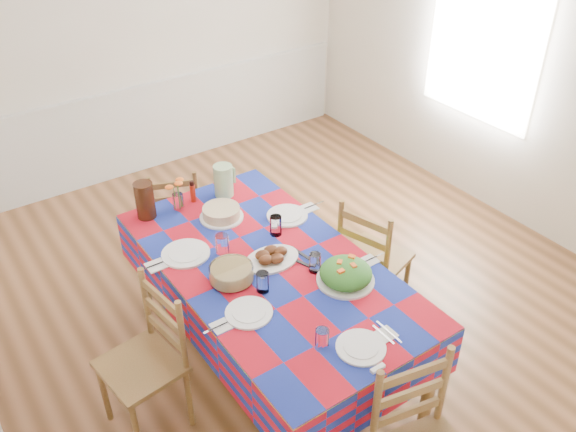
% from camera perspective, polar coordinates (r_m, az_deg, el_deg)
% --- Properties ---
extents(room, '(4.58, 5.08, 2.78)m').
position_cam_1_polar(room, '(4.15, 0.62, 7.59)').
color(room, brown).
rests_on(room, ground).
extents(wainscot, '(4.41, 0.06, 0.92)m').
position_cam_1_polar(wainscot, '(6.51, -12.32, 8.55)').
color(wainscot, silver).
rests_on(wainscot, room).
extents(window_right, '(0.00, 1.40, 1.40)m').
position_cam_1_polar(window_right, '(5.77, 17.84, 15.29)').
color(window_right, white).
rests_on(window_right, room).
extents(dining_table, '(1.15, 2.14, 0.83)m').
position_cam_1_polar(dining_table, '(3.85, -1.73, -5.67)').
color(dining_table, brown).
rests_on(dining_table, room).
extents(setting_near_head, '(0.43, 0.29, 0.13)m').
position_cam_1_polar(setting_near_head, '(3.26, 5.62, -11.81)').
color(setting_near_head, white).
rests_on(setting_near_head, dining_table).
extents(setting_left_near, '(0.49, 0.29, 0.13)m').
position_cam_1_polar(setting_left_near, '(3.49, -3.29, -8.00)').
color(setting_left_near, white).
rests_on(setting_left_near, dining_table).
extents(setting_left_far, '(0.56, 0.33, 0.15)m').
position_cam_1_polar(setting_left_far, '(3.89, -8.43, -3.24)').
color(setting_left_far, white).
rests_on(setting_left_far, dining_table).
extents(setting_right_near, '(0.49, 0.29, 0.13)m').
position_cam_1_polar(setting_right_near, '(3.74, 4.58, -4.76)').
color(setting_right_near, white).
rests_on(setting_right_near, dining_table).
extents(setting_right_far, '(0.54, 0.31, 0.14)m').
position_cam_1_polar(setting_right_far, '(4.14, -0.37, -0.25)').
color(setting_right_far, white).
rests_on(setting_right_far, dining_table).
extents(meat_platter, '(0.36, 0.26, 0.07)m').
position_cam_1_polar(meat_platter, '(3.80, -1.57, -3.85)').
color(meat_platter, white).
rests_on(meat_platter, dining_table).
extents(salad_platter, '(0.35, 0.35, 0.15)m').
position_cam_1_polar(salad_platter, '(3.64, 5.43, -5.41)').
color(salad_platter, white).
rests_on(salad_platter, dining_table).
extents(pasta_bowl, '(0.27, 0.27, 0.10)m').
position_cam_1_polar(pasta_bowl, '(3.66, -5.32, -5.38)').
color(pasta_bowl, white).
rests_on(pasta_bowl, dining_table).
extents(cake, '(0.30, 0.30, 0.08)m').
position_cam_1_polar(cake, '(4.21, -6.26, 0.27)').
color(cake, white).
rests_on(cake, dining_table).
extents(serving_utensils, '(0.16, 0.35, 0.01)m').
position_cam_1_polar(serving_utensils, '(3.81, 1.75, -4.27)').
color(serving_utensils, black).
rests_on(serving_utensils, dining_table).
extents(flower_vase, '(0.15, 0.13, 0.25)m').
position_cam_1_polar(flower_vase, '(4.30, -10.28, 1.71)').
color(flower_vase, white).
rests_on(flower_vase, dining_table).
extents(hot_sauce, '(0.04, 0.04, 0.17)m').
position_cam_1_polar(hot_sauce, '(4.40, -8.92, 2.30)').
color(hot_sauce, '#AD1F0D').
rests_on(hot_sauce, dining_table).
extents(green_pitcher, '(0.14, 0.14, 0.24)m').
position_cam_1_polar(green_pitcher, '(4.43, -6.06, 3.32)').
color(green_pitcher, '#97C188').
rests_on(green_pitcher, dining_table).
extents(tea_pitcher, '(0.13, 0.13, 0.26)m').
position_cam_1_polar(tea_pitcher, '(4.26, -13.24, 1.45)').
color(tea_pitcher, black).
rests_on(tea_pitcher, dining_table).
extents(name_card, '(0.08, 0.03, 0.02)m').
position_cam_1_polar(name_card, '(3.19, 8.39, -13.92)').
color(name_card, white).
rests_on(name_card, dining_table).
extents(chair_far, '(0.51, 0.50, 0.91)m').
position_cam_1_polar(chair_far, '(4.99, -10.44, -0.05)').
color(chair_far, brown).
rests_on(chair_far, room).
extents(chair_left, '(0.48, 0.49, 1.00)m').
position_cam_1_polar(chair_left, '(3.76, -13.00, -13.17)').
color(chair_left, brown).
rests_on(chair_left, room).
extents(chair_right, '(0.53, 0.55, 1.00)m').
position_cam_1_polar(chair_right, '(4.42, 7.80, -4.15)').
color(chair_right, brown).
rests_on(chair_right, room).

